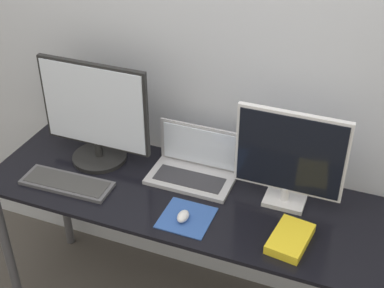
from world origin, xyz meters
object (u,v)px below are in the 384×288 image
laptop (194,165)px  mouse (183,216)px  monitor_left (95,115)px  keyboard (67,183)px  book (290,239)px  monitor_right (290,157)px

laptop → mouse: (0.07, -0.30, -0.03)m
monitor_left → keyboard: (-0.03, -0.23, -0.23)m
monitor_left → laptop: 0.49m
laptop → mouse: size_ratio=5.26×
laptop → book: bearing=-28.4°
mouse → book: mouse is taller
monitor_right → book: 0.32m
monitor_right → book: (0.07, -0.23, -0.21)m
keyboard → mouse: (0.56, -0.03, 0.01)m
monitor_left → book: (0.95, -0.23, -0.22)m
monitor_left → monitor_right: bearing=0.0°
monitor_left → mouse: 0.62m
monitor_right → keyboard: monitor_right is taller
monitor_right → mouse: (-0.35, -0.26, -0.21)m
mouse → book: size_ratio=0.32×
monitor_right → laptop: (-0.42, 0.04, -0.17)m
monitor_left → book: bearing=-13.4°
laptop → book: size_ratio=1.66×
laptop → monitor_left: bearing=-174.8°
laptop → mouse: 0.31m
mouse → book: bearing=4.6°
monitor_right → laptop: 0.46m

